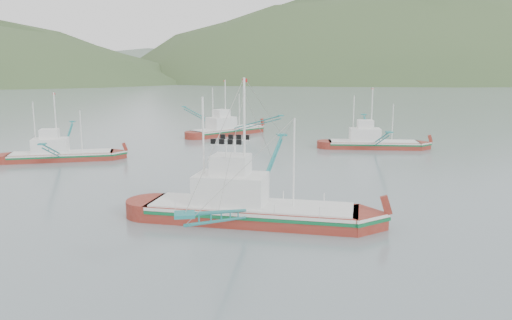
{
  "coord_description": "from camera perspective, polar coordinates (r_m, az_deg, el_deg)",
  "views": [
    {
      "loc": [
        -6.87,
        -38.93,
        11.59
      ],
      "look_at": [
        0.0,
        6.0,
        3.2
      ],
      "focal_mm": 35.0,
      "sensor_mm": 36.0,
      "label": 1
    }
  ],
  "objects": [
    {
      "name": "ridge_distant",
      "position": [
        600.17,
        -5.24,
        9.31
      ],
      "size": [
        960.0,
        400.0,
        240.0
      ],
      "primitive_type": "ellipsoid",
      "color": "slate",
      "rests_on": "ground"
    },
    {
      "name": "bg_boat_right",
      "position": [
        74.84,
        13.21,
        2.6
      ],
      "size": [
        13.45,
        23.2,
        9.54
      ],
      "rotation": [
        0.0,
        0.0,
        -0.23
      ],
      "color": "maroon",
      "rests_on": "ground"
    },
    {
      "name": "ground",
      "position": [
        41.2,
        1.27,
        -5.88
      ],
      "size": [
        1200.0,
        1200.0,
        0.0
      ],
      "primitive_type": "plane",
      "color": "slate",
      "rests_on": "ground"
    },
    {
      "name": "bg_boat_left",
      "position": [
        68.1,
        -21.52,
        1.01
      ],
      "size": [
        12.85,
        22.92,
        9.28
      ],
      "rotation": [
        0.0,
        0.0,
        0.07
      ],
      "color": "maroon",
      "rests_on": "ground"
    },
    {
      "name": "headland_right",
      "position": [
        530.07,
        19.29,
        8.63
      ],
      "size": [
        684.0,
        432.0,
        306.0
      ],
      "primitive_type": "ellipsoid",
      "color": "#374E28",
      "rests_on": "ground"
    },
    {
      "name": "bg_boat_far",
      "position": [
        88.17,
        -3.32,
        4.33
      ],
      "size": [
        18.89,
        22.81,
        10.35
      ],
      "rotation": [
        0.0,
        0.0,
        0.62
      ],
      "color": "maroon",
      "rests_on": "ground"
    },
    {
      "name": "main_boat",
      "position": [
        37.94,
        -0.74,
        -3.62
      ],
      "size": [
        16.53,
        28.02,
        11.77
      ],
      "rotation": [
        0.0,
        0.0,
        -0.36
      ],
      "color": "maroon",
      "rests_on": "ground"
    }
  ]
}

